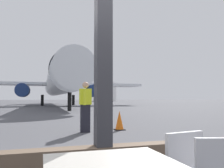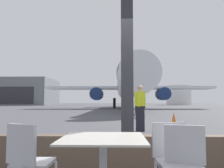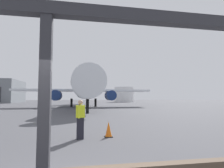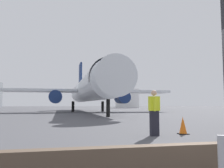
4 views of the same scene
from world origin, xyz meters
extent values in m
plane|color=#4C4C51|center=(0.00, 40.00, 0.00)|extent=(220.00, 220.00, 0.00)
cube|color=brown|center=(0.00, 0.00, 0.29)|extent=(9.08, 0.24, 0.57)
cube|color=#2D2D33|center=(0.00, 0.00, 1.67)|extent=(0.20, 0.20, 3.34)
cube|color=#ADA89E|center=(-0.30, -1.46, 0.75)|extent=(0.86, 0.86, 0.02)
cube|color=#B2B2B7|center=(-1.08, -1.29, 0.45)|extent=(0.40, 0.40, 0.04)
cube|color=#B2B2B7|center=(-1.16, -1.45, 0.68)|extent=(0.38, 0.21, 0.42)
cube|color=#B2B2B7|center=(0.53, -1.46, 0.69)|extent=(0.39, 0.15, 0.39)
cube|color=#B2B2B7|center=(0.47, -1.29, 0.46)|extent=(0.40, 0.40, 0.04)
cube|color=#B2B2B7|center=(0.44, -1.11, 0.68)|extent=(0.40, 0.11, 0.40)
cylinder|color=silver|center=(1.63, 34.52, 3.57)|extent=(3.78, 33.90, 3.78)
cone|color=silver|center=(1.63, 16.27, 3.57)|extent=(3.59, 2.60, 3.59)
cylinder|color=black|center=(1.63, 18.17, 3.72)|extent=(3.86, 0.90, 3.86)
cube|color=silver|center=(-5.35, 33.65, 3.27)|extent=(12.06, 4.20, 0.36)
cube|color=silver|center=(8.60, 33.65, 3.27)|extent=(12.06, 4.20, 0.36)
cylinder|color=navy|center=(-3.46, 32.25, 2.27)|extent=(1.90, 3.20, 1.90)
cylinder|color=navy|center=(6.72, 32.25, 2.27)|extent=(1.90, 3.20, 1.90)
cube|color=navy|center=(1.63, 49.97, 7.86)|extent=(0.36, 4.40, 5.20)
cylinder|color=black|center=(1.63, 18.47, 0.84)|extent=(0.36, 0.36, 1.68)
cylinder|color=black|center=(-0.77, 34.65, 0.84)|extent=(0.44, 0.44, 1.68)
cylinder|color=black|center=(4.03, 34.65, 0.84)|extent=(0.44, 0.44, 1.68)
cube|color=black|center=(0.68, 5.06, 0.47)|extent=(0.32, 0.20, 0.95)
cube|color=yellow|center=(0.68, 5.06, 1.23)|extent=(0.40, 0.22, 0.55)
sphere|color=tan|center=(0.68, 5.06, 1.63)|extent=(0.22, 0.22, 0.22)
cylinder|color=yellow|center=(0.61, 4.83, 1.20)|extent=(0.09, 0.09, 0.52)
cylinder|color=yellow|center=(0.74, 5.29, 1.20)|extent=(0.09, 0.09, 0.52)
cone|color=orange|center=(2.00, 5.28, 0.35)|extent=(0.32, 0.32, 0.70)
cube|color=black|center=(2.00, 5.28, 0.01)|extent=(0.36, 0.36, 0.03)
cube|color=slate|center=(-31.22, 70.66, 4.12)|extent=(20.21, 17.22, 8.24)
cube|color=#2D2D33|center=(-31.22, 62.00, 2.88)|extent=(14.15, 0.10, 4.94)
cylinder|color=white|center=(20.26, 75.86, 3.23)|extent=(8.37, 8.37, 6.45)
camera|label=1|loc=(-0.74, -2.86, 1.18)|focal=37.01mm
camera|label=2|loc=(-0.15, -3.90, 1.13)|focal=37.61mm
camera|label=3|loc=(0.59, -3.45, 1.83)|focal=29.77mm
camera|label=4|loc=(-2.87, -3.44, 1.19)|focal=37.72mm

